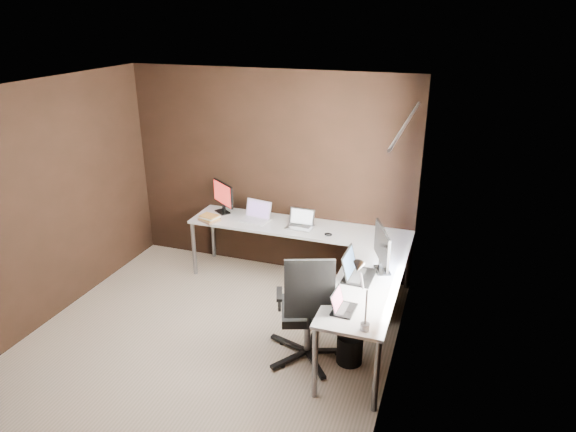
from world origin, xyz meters
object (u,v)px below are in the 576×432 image
Objects in this scene: book_stack at (209,218)px; office_chair at (308,328)px; drawer_pedestal at (371,285)px; laptop_black_small at (341,306)px; monitor_left at (223,196)px; laptop_silver at (300,223)px; wastebasket at (350,349)px; monitor_right at (382,247)px; laptop_black_big at (355,271)px; laptop_white at (256,216)px; desk_lamp at (361,286)px.

book_stack is 0.25× the size of office_chair.
drawer_pedestal is 2.24× the size of laptop_black_small.
laptop_silver is (1.06, -0.13, -0.18)m from monitor_left.
drawer_pedestal is at bearing -4.22° from book_stack.
laptop_silver is 1.74m from wastebasket.
drawer_pedestal is 1.15× the size of monitor_right.
laptop_black_big is at bearing 4.12° from laptop_black_small.
laptop_white is at bearing 22.15° from book_stack.
book_stack is at bearing 123.36° from office_chair.
laptop_silver is 0.80× the size of laptop_black_big.
book_stack is 2.71m from desk_lamp.
drawer_pedestal is 1.14m from office_chair.
desk_lamp is (1.07, -1.78, 0.31)m from laptop_silver.
office_chair is (1.63, -1.22, -0.43)m from book_stack.
laptop_white is 1.22× the size of laptop_silver.
laptop_white is at bearing 166.37° from drawer_pedestal.
office_chair reaches higher than book_stack.
laptop_white is (-1.50, 0.36, 0.48)m from drawer_pedestal.
monitor_right is at bearing -33.88° from laptop_silver.
desk_lamp is at bearing -56.54° from laptop_silver.
drawer_pedestal is 1.10m from laptop_silver.
laptop_black_small reaches higher than book_stack.
laptop_black_small is at bearing -49.55° from office_chair.
monitor_left reaches higher than laptop_silver.
laptop_silver is at bearing 31.67° from monitor_right.
office_chair is at bearing -36.81° from book_stack.
monitor_left is at bearing 166.75° from drawer_pedestal.
monitor_left is 2.86m from desk_lamp.
laptop_silver reaches higher than laptop_black_small.
laptop_black_big is 0.73m from wastebasket.
laptop_black_big is 1.49× the size of laptop_black_small.
desk_lamp is at bearing 157.06° from monitor_right.
monitor_right is 1.82× the size of wastebasket.
monitor_right is (2.14, -0.93, 0.03)m from monitor_left.
desk_lamp is 1.97× the size of wastebasket.
drawer_pedestal is at bearing -3.50° from monitor_right.
monitor_left is 0.35× the size of office_chair.
office_chair is (1.10, -1.43, -0.45)m from laptop_white.
office_chair is at bearing 150.27° from desk_lamp.
laptop_silver reaches higher than wastebasket.
office_chair reaches higher than laptop_white.
laptop_black_big reaches higher than laptop_silver.
book_stack is at bearing 57.43° from laptop_black_small.
laptop_white is (0.49, -0.10, -0.17)m from monitor_left.
laptop_black_small is (-0.20, -0.81, -0.22)m from monitor_right.
desk_lamp is at bearing -5.67° from monitor_left.
monitor_left is at bearing 175.52° from laptop_silver.
laptop_silver is at bearing 124.63° from wastebasket.
desk_lamp is at bearing -164.39° from laptop_black_big.
monitor_left reaches higher than wastebasket.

